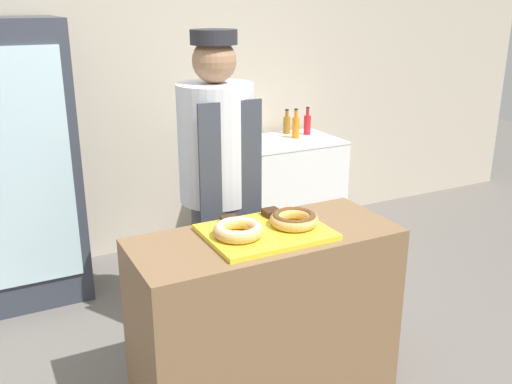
{
  "coord_description": "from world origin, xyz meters",
  "views": [
    {
      "loc": [
        -1.16,
        -2.17,
        1.94
      ],
      "look_at": [
        0.0,
        0.1,
        1.08
      ],
      "focal_mm": 40.0,
      "sensor_mm": 36.0,
      "label": 1
    }
  ],
  "objects_px": {
    "brownie_back_left": "(230,220)",
    "bottle_red": "(307,124)",
    "bottle_orange": "(296,127)",
    "chest_freezer": "(276,191)",
    "donut_light_glaze": "(238,229)",
    "donut_chocolate_glaze": "(294,219)",
    "bottle_green": "(252,138)",
    "serving_tray": "(266,232)",
    "brownie_back_right": "(271,213)",
    "bottle_amber": "(287,124)",
    "beverage_fridge": "(17,164)",
    "baker_person": "(218,187)"
  },
  "relations": [
    {
      "from": "brownie_back_right",
      "to": "chest_freezer",
      "type": "xyz_separation_m",
      "value": [
        0.91,
        1.59,
        -0.5
      ]
    },
    {
      "from": "brownie_back_left",
      "to": "chest_freezer",
      "type": "xyz_separation_m",
      "value": [
        1.14,
        1.59,
        -0.5
      ]
    },
    {
      "from": "chest_freezer",
      "to": "bottle_red",
      "type": "bearing_deg",
      "value": 15.42
    },
    {
      "from": "bottle_orange",
      "to": "beverage_fridge",
      "type": "bearing_deg",
      "value": -179.13
    },
    {
      "from": "bottle_red",
      "to": "bottle_orange",
      "type": "bearing_deg",
      "value": -155.85
    },
    {
      "from": "donut_light_glaze",
      "to": "bottle_red",
      "type": "xyz_separation_m",
      "value": [
        1.52,
        1.84,
        -0.0
      ]
    },
    {
      "from": "serving_tray",
      "to": "baker_person",
      "type": "xyz_separation_m",
      "value": [
        0.03,
        0.63,
        0.03
      ]
    },
    {
      "from": "donut_light_glaze",
      "to": "bottle_green",
      "type": "xyz_separation_m",
      "value": [
        0.87,
        1.6,
        -0.01
      ]
    },
    {
      "from": "donut_light_glaze",
      "to": "chest_freezer",
      "type": "relative_size",
      "value": 0.23
    },
    {
      "from": "bottle_green",
      "to": "bottle_orange",
      "type": "xyz_separation_m",
      "value": [
        0.49,
        0.18,
        0.01
      ]
    },
    {
      "from": "bottle_red",
      "to": "bottle_green",
      "type": "distance_m",
      "value": 0.69
    },
    {
      "from": "baker_person",
      "to": "chest_freezer",
      "type": "distance_m",
      "value": 1.57
    },
    {
      "from": "brownie_back_left",
      "to": "brownie_back_right",
      "type": "distance_m",
      "value": 0.22
    },
    {
      "from": "donut_chocolate_glaze",
      "to": "brownie_back_left",
      "type": "xyz_separation_m",
      "value": [
        -0.26,
        0.16,
        -0.02
      ]
    },
    {
      "from": "bottle_red",
      "to": "bottle_amber",
      "type": "xyz_separation_m",
      "value": [
        -0.13,
        0.11,
        -0.01
      ]
    },
    {
      "from": "bottle_red",
      "to": "bottle_green",
      "type": "height_order",
      "value": "bottle_red"
    },
    {
      "from": "brownie_back_left",
      "to": "bottle_green",
      "type": "relative_size",
      "value": 0.36
    },
    {
      "from": "donut_light_glaze",
      "to": "bottle_green",
      "type": "height_order",
      "value": "bottle_green"
    },
    {
      "from": "serving_tray",
      "to": "beverage_fridge",
      "type": "bearing_deg",
      "value": 118.0
    },
    {
      "from": "brownie_back_left",
      "to": "bottle_red",
      "type": "bearing_deg",
      "value": 48.63
    },
    {
      "from": "bottle_orange",
      "to": "chest_freezer",
      "type": "bearing_deg",
      "value": -172.23
    },
    {
      "from": "serving_tray",
      "to": "donut_light_glaze",
      "type": "height_order",
      "value": "donut_light_glaze"
    },
    {
      "from": "bottle_amber",
      "to": "donut_chocolate_glaze",
      "type": "bearing_deg",
      "value": -119.1
    },
    {
      "from": "bottle_red",
      "to": "bottle_amber",
      "type": "distance_m",
      "value": 0.18
    },
    {
      "from": "brownie_back_right",
      "to": "bottle_amber",
      "type": "bearing_deg",
      "value": 57.95
    },
    {
      "from": "bottle_amber",
      "to": "bottle_green",
      "type": "bearing_deg",
      "value": -144.94
    },
    {
      "from": "donut_light_glaze",
      "to": "bottle_green",
      "type": "relative_size",
      "value": 1.05
    },
    {
      "from": "beverage_fridge",
      "to": "chest_freezer",
      "type": "bearing_deg",
      "value": 0.2
    },
    {
      "from": "donut_chocolate_glaze",
      "to": "bottle_orange",
      "type": "distance_m",
      "value": 2.07
    },
    {
      "from": "donut_light_glaze",
      "to": "donut_chocolate_glaze",
      "type": "bearing_deg",
      "value": 0.0
    },
    {
      "from": "brownie_back_left",
      "to": "baker_person",
      "type": "xyz_separation_m",
      "value": [
        0.14,
        0.48,
        0.01
      ]
    },
    {
      "from": "bottle_amber",
      "to": "bottle_green",
      "type": "relative_size",
      "value": 0.93
    },
    {
      "from": "serving_tray",
      "to": "bottle_orange",
      "type": "distance_m",
      "value": 2.14
    },
    {
      "from": "bottle_red",
      "to": "bottle_amber",
      "type": "relative_size",
      "value": 1.13
    },
    {
      "from": "donut_light_glaze",
      "to": "baker_person",
      "type": "distance_m",
      "value": 0.67
    },
    {
      "from": "donut_chocolate_glaze",
      "to": "beverage_fridge",
      "type": "bearing_deg",
      "value": 121.47
    },
    {
      "from": "bottle_green",
      "to": "bottle_red",
      "type": "bearing_deg",
      "value": 20.84
    },
    {
      "from": "serving_tray",
      "to": "baker_person",
      "type": "distance_m",
      "value": 0.63
    },
    {
      "from": "donut_light_glaze",
      "to": "bottle_amber",
      "type": "relative_size",
      "value": 1.12
    },
    {
      "from": "brownie_back_left",
      "to": "bottle_orange",
      "type": "bearing_deg",
      "value": 50.54
    },
    {
      "from": "bottle_orange",
      "to": "bottle_green",
      "type": "bearing_deg",
      "value": -160.22
    },
    {
      "from": "beverage_fridge",
      "to": "bottle_red",
      "type": "bearing_deg",
      "value": 2.54
    },
    {
      "from": "brownie_back_left",
      "to": "bottle_orange",
      "type": "relative_size",
      "value": 0.33
    },
    {
      "from": "bottle_red",
      "to": "bottle_orange",
      "type": "distance_m",
      "value": 0.17
    },
    {
      "from": "bottle_green",
      "to": "donut_light_glaze",
      "type": "bearing_deg",
      "value": -118.55
    },
    {
      "from": "beverage_fridge",
      "to": "chest_freezer",
      "type": "height_order",
      "value": "beverage_fridge"
    },
    {
      "from": "donut_chocolate_glaze",
      "to": "bottle_amber",
      "type": "bearing_deg",
      "value": 60.9
    },
    {
      "from": "donut_light_glaze",
      "to": "beverage_fridge",
      "type": "xyz_separation_m",
      "value": [
        -0.77,
        1.74,
        -0.03
      ]
    },
    {
      "from": "donut_chocolate_glaze",
      "to": "chest_freezer",
      "type": "xyz_separation_m",
      "value": [
        0.88,
        1.75,
        -0.52
      ]
    },
    {
      "from": "brownie_back_right",
      "to": "brownie_back_left",
      "type": "bearing_deg",
      "value": 180.0
    }
  ]
}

